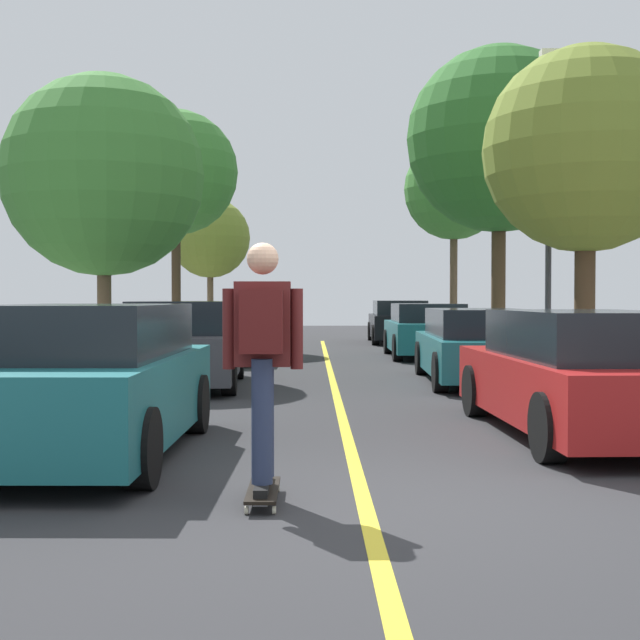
{
  "coord_description": "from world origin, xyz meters",
  "views": [
    {
      "loc": [
        -0.38,
        -6.15,
        1.48
      ],
      "look_at": [
        -0.22,
        9.87,
        1.07
      ],
      "focal_mm": 48.83,
      "sensor_mm": 36.0,
      "label": 1
    }
  ],
  "objects_px": {
    "parked_car_right_far": "(427,331)",
    "fire_hydrant": "(613,366)",
    "parked_car_right_near": "(477,346)",
    "parked_car_left_nearest": "(84,381)",
    "street_tree_left_nearest": "(104,176)",
    "street_tree_right_far": "(454,190)",
    "parked_car_right_farthest": "(399,322)",
    "skateboarder": "(263,349)",
    "streetlamp": "(549,188)",
    "street_tree_right_nearest": "(586,151)",
    "street_tree_left_near": "(176,173)",
    "parked_car_left_far": "(220,332)",
    "street_tree_left_far": "(210,238)",
    "parked_car_right_nearest": "(581,374)",
    "street_tree_right_near": "(499,140)",
    "parked_car_left_near": "(184,344)",
    "skateboard": "(263,491)"
  },
  "relations": [
    {
      "from": "street_tree_left_near",
      "to": "street_tree_left_nearest",
      "type": "bearing_deg",
      "value": -90.0
    },
    {
      "from": "skateboarder",
      "to": "parked_car_left_near",
      "type": "bearing_deg",
      "value": 102.12
    },
    {
      "from": "street_tree_right_far",
      "to": "street_tree_right_nearest",
      "type": "bearing_deg",
      "value": -90.0
    },
    {
      "from": "parked_car_right_farthest",
      "to": "skateboard",
      "type": "height_order",
      "value": "parked_car_right_farthest"
    },
    {
      "from": "skateboarder",
      "to": "street_tree_right_nearest",
      "type": "bearing_deg",
      "value": 59.72
    },
    {
      "from": "parked_car_left_nearest",
      "to": "streetlamp",
      "type": "height_order",
      "value": "streetlamp"
    },
    {
      "from": "parked_car_left_near",
      "to": "street_tree_right_far",
      "type": "distance_m",
      "value": 16.26
    },
    {
      "from": "street_tree_left_near",
      "to": "street_tree_left_far",
      "type": "height_order",
      "value": "street_tree_left_near"
    },
    {
      "from": "parked_car_right_far",
      "to": "parked_car_left_far",
      "type": "bearing_deg",
      "value": -165.29
    },
    {
      "from": "parked_car_right_farthest",
      "to": "skateboarder",
      "type": "relative_size",
      "value": 2.59
    },
    {
      "from": "street_tree_left_nearest",
      "to": "skateboarder",
      "type": "relative_size",
      "value": 3.13
    },
    {
      "from": "parked_car_left_far",
      "to": "parked_car_right_near",
      "type": "distance_m",
      "value": 7.21
    },
    {
      "from": "parked_car_right_nearest",
      "to": "fire_hydrant",
      "type": "xyz_separation_m",
      "value": [
        1.5,
        3.31,
        -0.18
      ]
    },
    {
      "from": "parked_car_left_nearest",
      "to": "street_tree_right_nearest",
      "type": "bearing_deg",
      "value": 44.64
    },
    {
      "from": "parked_car_right_near",
      "to": "skateboard",
      "type": "distance_m",
      "value": 9.41
    },
    {
      "from": "parked_car_left_nearest",
      "to": "parked_car_right_nearest",
      "type": "relative_size",
      "value": 0.94
    },
    {
      "from": "parked_car_right_nearest",
      "to": "skateboard",
      "type": "relative_size",
      "value": 5.38
    },
    {
      "from": "parked_car_left_far",
      "to": "street_tree_right_far",
      "type": "distance_m",
      "value": 11.62
    },
    {
      "from": "street_tree_left_far",
      "to": "fire_hydrant",
      "type": "distance_m",
      "value": 23.17
    },
    {
      "from": "parked_car_right_near",
      "to": "parked_car_left_nearest",
      "type": "bearing_deg",
      "value": -125.81
    },
    {
      "from": "parked_car_right_near",
      "to": "parked_car_right_far",
      "type": "bearing_deg",
      "value": 89.99
    },
    {
      "from": "parked_car_left_far",
      "to": "street_tree_left_near",
      "type": "height_order",
      "value": "street_tree_left_near"
    },
    {
      "from": "parked_car_left_nearest",
      "to": "street_tree_right_nearest",
      "type": "relative_size",
      "value": 0.75
    },
    {
      "from": "parked_car_right_far",
      "to": "street_tree_left_nearest",
      "type": "xyz_separation_m",
      "value": [
        -6.82,
        -5.03,
        3.13
      ]
    },
    {
      "from": "street_tree_left_nearest",
      "to": "street_tree_right_nearest",
      "type": "height_order",
      "value": "street_tree_right_nearest"
    },
    {
      "from": "skateboard",
      "to": "parked_car_right_far",
      "type": "bearing_deg",
      "value": 78.06
    },
    {
      "from": "parked_car_right_far",
      "to": "streetlamp",
      "type": "distance_m",
      "value": 5.76
    },
    {
      "from": "parked_car_right_far",
      "to": "fire_hydrant",
      "type": "xyz_separation_m",
      "value": [
        1.5,
        -9.03,
        -0.17
      ]
    },
    {
      "from": "street_tree_left_nearest",
      "to": "street_tree_right_far",
      "type": "height_order",
      "value": "street_tree_right_far"
    },
    {
      "from": "parked_car_left_nearest",
      "to": "parked_car_left_near",
      "type": "bearing_deg",
      "value": 90.01
    },
    {
      "from": "parked_car_left_far",
      "to": "streetlamp",
      "type": "bearing_deg",
      "value": -25.99
    },
    {
      "from": "fire_hydrant",
      "to": "streetlamp",
      "type": "relative_size",
      "value": 0.11
    },
    {
      "from": "skateboard",
      "to": "parked_car_left_far",
      "type": "bearing_deg",
      "value": 97.22
    },
    {
      "from": "street_tree_right_far",
      "to": "fire_hydrant",
      "type": "xyz_separation_m",
      "value": [
        -0.31,
        -16.06,
        -4.53
      ]
    },
    {
      "from": "street_tree_left_far",
      "to": "fire_hydrant",
      "type": "bearing_deg",
      "value": -68.72
    },
    {
      "from": "parked_car_right_near",
      "to": "fire_hydrant",
      "type": "height_order",
      "value": "parked_car_right_near"
    },
    {
      "from": "street_tree_right_near",
      "to": "skateboarder",
      "type": "distance_m",
      "value": 16.88
    },
    {
      "from": "parked_car_left_far",
      "to": "street_tree_left_near",
      "type": "relative_size",
      "value": 0.65
    },
    {
      "from": "parked_car_right_near",
      "to": "parked_car_right_far",
      "type": "height_order",
      "value": "parked_car_right_far"
    },
    {
      "from": "parked_car_left_near",
      "to": "street_tree_right_near",
      "type": "bearing_deg",
      "value": 46.76
    },
    {
      "from": "parked_car_left_nearest",
      "to": "fire_hydrant",
      "type": "xyz_separation_m",
      "value": [
        6.51,
        4.42,
        -0.22
      ]
    },
    {
      "from": "street_tree_left_nearest",
      "to": "skateboard",
      "type": "bearing_deg",
      "value": -70.8
    },
    {
      "from": "parked_car_right_near",
      "to": "parked_car_right_far",
      "type": "xyz_separation_m",
      "value": [
        0.0,
        6.5,
        0.01
      ]
    },
    {
      "from": "parked_car_right_near",
      "to": "street_tree_left_nearest",
      "type": "relative_size",
      "value": 0.84
    },
    {
      "from": "parked_car_right_nearest",
      "to": "parked_car_right_far",
      "type": "bearing_deg",
      "value": 90.01
    },
    {
      "from": "parked_car_right_far",
      "to": "street_tree_right_far",
      "type": "relative_size",
      "value": 0.64
    },
    {
      "from": "street_tree_left_nearest",
      "to": "streetlamp",
      "type": "xyz_separation_m",
      "value": [
        8.57,
        0.42,
        -0.16
      ]
    },
    {
      "from": "parked_car_right_nearest",
      "to": "street_tree_left_nearest",
      "type": "xyz_separation_m",
      "value": [
        -6.82,
        7.3,
        3.12
      ]
    },
    {
      "from": "skateboarder",
      "to": "street_tree_right_near",
      "type": "bearing_deg",
      "value": 71.99
    },
    {
      "from": "street_tree_left_nearest",
      "to": "street_tree_left_near",
      "type": "relative_size",
      "value": 0.82
    }
  ]
}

